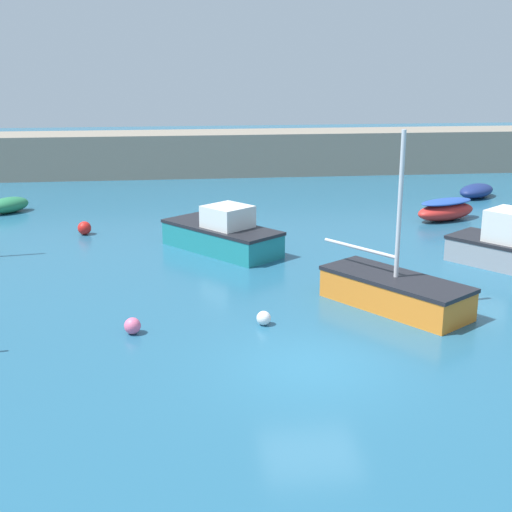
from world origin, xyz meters
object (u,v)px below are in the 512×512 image
object	(u,v)px
rowboat_with_red_cover	(446,210)
mooring_buoy_pink	(133,326)
mooring_buoy_red	(84,228)
fishing_dinghy_green	(8,205)
mooring_buoy_white	(264,318)
sailboat_short_mast	(395,291)
motorboat_grey_hull	(223,234)
open_tender_yellow	(476,191)

from	to	relation	value
rowboat_with_red_cover	mooring_buoy_pink	world-z (taller)	rowboat_with_red_cover
rowboat_with_red_cover	mooring_buoy_red	distance (m)	16.18
fishing_dinghy_green	mooring_buoy_red	bearing A→B (deg)	85.76
mooring_buoy_pink	mooring_buoy_red	bearing A→B (deg)	102.75
mooring_buoy_white	mooring_buoy_pink	size ratio (longest dim) A/B	0.89
fishing_dinghy_green	sailboat_short_mast	xyz separation A→B (m)	(14.42, -15.00, 0.15)
fishing_dinghy_green	rowboat_with_red_cover	xyz separation A→B (m)	(20.27, -3.88, 0.12)
fishing_dinghy_green	mooring_buoy_red	world-z (taller)	fishing_dinghy_green
motorboat_grey_hull	mooring_buoy_pink	world-z (taller)	motorboat_grey_hull
sailboat_short_mast	mooring_buoy_white	distance (m)	4.21
fishing_dinghy_green	open_tender_yellow	world-z (taller)	fishing_dinghy_green
fishing_dinghy_green	open_tender_yellow	xyz separation A→B (m)	(23.84, 1.02, -0.01)
fishing_dinghy_green	sailboat_short_mast	size ratio (longest dim) A/B	0.42
sailboat_short_mast	motorboat_grey_hull	xyz separation A→B (m)	(-4.69, 6.96, 0.14)
fishing_dinghy_green	mooring_buoy_pink	size ratio (longest dim) A/B	4.92
rowboat_with_red_cover	mooring_buoy_white	bearing A→B (deg)	-152.89
rowboat_with_red_cover	mooring_buoy_white	distance (m)	15.63
sailboat_short_mast	open_tender_yellow	world-z (taller)	sailboat_short_mast
motorboat_grey_hull	open_tender_yellow	bearing A→B (deg)	-96.27
mooring_buoy_red	motorboat_grey_hull	bearing A→B (deg)	-30.09
open_tender_yellow	mooring_buoy_red	bearing A→B (deg)	156.86
sailboat_short_mast	rowboat_with_red_cover	bearing A→B (deg)	116.96
fishing_dinghy_green	rowboat_with_red_cover	world-z (taller)	rowboat_with_red_cover
fishing_dinghy_green	rowboat_with_red_cover	distance (m)	20.64
motorboat_grey_hull	mooring_buoy_white	bearing A→B (deg)	145.39
rowboat_with_red_cover	motorboat_grey_hull	distance (m)	11.33
rowboat_with_red_cover	mooring_buoy_white	world-z (taller)	rowboat_with_red_cover
motorboat_grey_hull	open_tender_yellow	world-z (taller)	motorboat_grey_hull
rowboat_with_red_cover	mooring_buoy_white	size ratio (longest dim) A/B	8.39
rowboat_with_red_cover	motorboat_grey_hull	bearing A→B (deg)	178.08
mooring_buoy_red	mooring_buoy_pink	size ratio (longest dim) A/B	1.23
motorboat_grey_hull	mooring_buoy_white	size ratio (longest dim) A/B	12.53
sailboat_short_mast	fishing_dinghy_green	bearing A→B (deg)	-171.41
fishing_dinghy_green	sailboat_short_mast	distance (m)	20.81
rowboat_with_red_cover	sailboat_short_mast	bearing A→B (deg)	-141.19
sailboat_short_mast	mooring_buoy_pink	size ratio (longest dim) A/B	11.60
mooring_buoy_pink	motorboat_grey_hull	bearing A→B (deg)	69.58
fishing_dinghy_green	motorboat_grey_hull	world-z (taller)	motorboat_grey_hull
mooring_buoy_red	mooring_buoy_pink	xyz separation A→B (m)	(2.58, -11.41, -0.05)
sailboat_short_mast	motorboat_grey_hull	world-z (taller)	sailboat_short_mast
open_tender_yellow	mooring_buoy_white	world-z (taller)	open_tender_yellow
rowboat_with_red_cover	motorboat_grey_hull	xyz separation A→B (m)	(-10.54, -4.15, 0.18)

